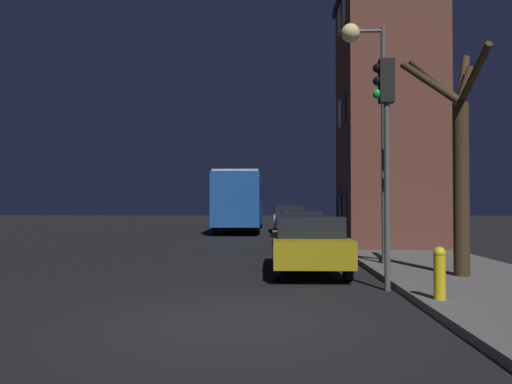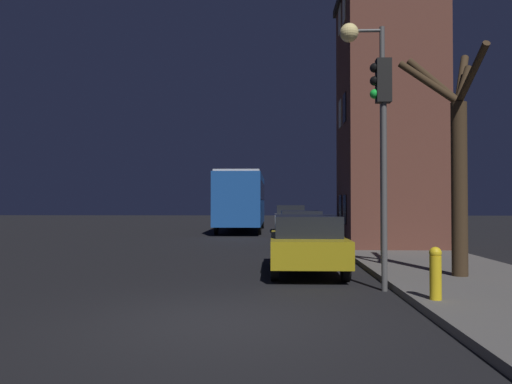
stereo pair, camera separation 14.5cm
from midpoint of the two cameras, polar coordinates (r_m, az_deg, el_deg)
The scene contains 10 objects.
ground_plane at distance 7.87m, azimuth -4.18°, elevation -14.48°, with size 120.00×120.00×0.00m, color black.
brick_building at distance 20.24m, azimuth 14.68°, elevation 8.30°, with size 3.79×4.19×9.94m.
streetlamp at distance 14.33m, azimuth 12.20°, elevation 11.91°, with size 1.23×0.52×6.60m.
traffic_light at distance 10.64m, azimuth 14.17°, elevation 7.40°, with size 0.43×0.24×4.75m.
bare_tree at distance 12.32m, azimuth 21.81°, elevation 3.98°, with size 1.89×2.50×5.28m.
bus at distance 31.07m, azimuth -1.94°, elevation -0.58°, with size 2.62×10.16×3.57m.
car_near_lane at distance 12.99m, azimuth 5.62°, elevation -5.72°, with size 1.80×4.49×1.47m.
car_mid_lane at distance 20.91m, azimuth 4.85°, elevation -4.04°, with size 1.80×4.72×1.45m.
car_far_lane at distance 30.65m, azimuth 3.60°, elevation -2.98°, with size 1.85×4.29×1.62m.
fire_hydrant at distance 9.20m, azimuth 19.82°, elevation -8.57°, with size 0.21×0.21×0.91m.
Camera 1 is at (0.70, -7.62, 1.81)m, focal length 35.00 mm.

